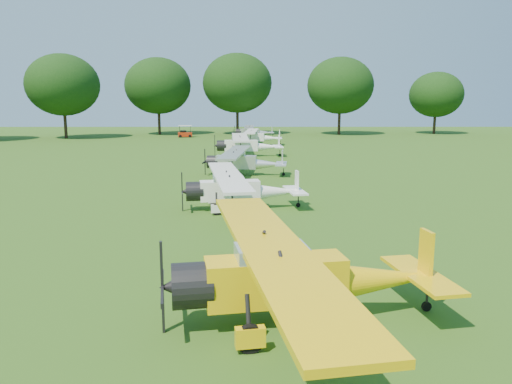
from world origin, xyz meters
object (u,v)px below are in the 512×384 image
aircraft_6 (256,136)px  aircraft_7 (253,131)px  aircraft_3 (239,187)px  aircraft_5 (246,144)px  aircraft_2 (297,271)px  golf_cart (185,133)px  aircraft_4 (242,160)px

aircraft_6 → aircraft_7: 11.02m
aircraft_3 → aircraft_5: aircraft_5 is taller
aircraft_2 → golf_cart: 64.29m
aircraft_5 → aircraft_7: aircraft_5 is taller
aircraft_2 → aircraft_3: 13.36m
aircraft_2 → aircraft_3: (-1.83, 13.23, -0.17)m
aircraft_5 → golf_cart: 27.39m
golf_cart → aircraft_5: bearing=-76.9°
aircraft_3 → aircraft_4: aircraft_3 is taller
aircraft_5 → aircraft_7: size_ratio=1.17×
aircraft_7 → aircraft_4: bearing=-90.9°
aircraft_7 → golf_cart: (-10.21, 1.95, -0.48)m
aircraft_3 → golf_cart: (-9.61, 50.03, -0.57)m
aircraft_6 → aircraft_4: bearing=-89.2°
aircraft_4 → aircraft_5: aircraft_5 is taller
aircraft_4 → aircraft_3: bearing=-84.3°
aircraft_7 → golf_cart: bearing=169.4°
aircraft_4 → aircraft_2: bearing=-80.4°
aircraft_7 → aircraft_5: bearing=-91.3°
aircraft_7 → aircraft_2: bearing=-88.7°
aircraft_5 → aircraft_6: size_ratio=1.11×
aircraft_7 → aircraft_3: bearing=-90.5°
aircraft_2 → golf_cart: (-11.44, 63.26, -0.74)m
aircraft_6 → aircraft_7: aircraft_6 is taller
aircraft_4 → aircraft_7: (0.69, 36.33, -0.06)m
aircraft_3 → aircraft_7: size_ratio=1.09×
aircraft_2 → aircraft_3: size_ratio=1.15×
aircraft_4 → aircraft_7: aircraft_4 is taller
aircraft_4 → golf_cart: size_ratio=4.48×
aircraft_3 → golf_cart: 50.95m
golf_cart → aircraft_7: bearing=-18.3°
aircraft_3 → golf_cart: bearing=92.3°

